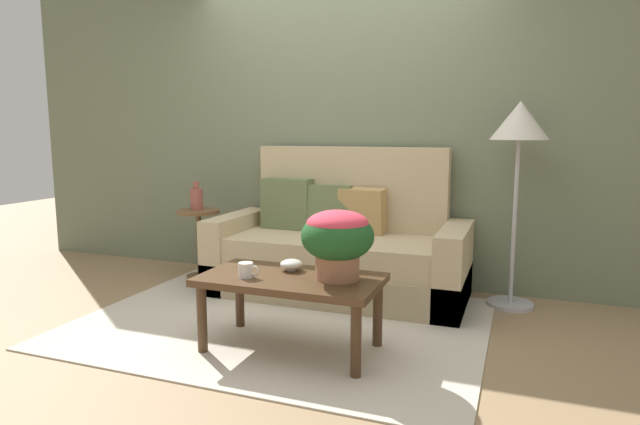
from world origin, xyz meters
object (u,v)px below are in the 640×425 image
at_px(couch, 339,250).
at_px(side_table, 199,231).
at_px(table_vase, 197,198).
at_px(snack_bowl, 291,264).
at_px(potted_plant, 338,237).
at_px(coffee_table, 291,286).
at_px(floor_lamp, 519,136).
at_px(coffee_mug, 246,270).

bearing_deg(couch, side_table, -179.32).
xyz_separation_m(side_table, table_vase, (-0.01, -0.01, 0.29)).
bearing_deg(snack_bowl, potted_plant, -13.74).
bearing_deg(side_table, coffee_table, -40.16).
bearing_deg(potted_plant, floor_lamp, 53.98).
bearing_deg(coffee_mug, table_vase, 132.45).
bearing_deg(potted_plant, couch, 108.20).
bearing_deg(potted_plant, table_vase, 146.08).
bearing_deg(snack_bowl, floor_lamp, 43.77).
bearing_deg(coffee_table, potted_plant, 9.24).
bearing_deg(coffee_table, side_table, 139.84).
relative_size(potted_plant, snack_bowl, 3.04).
relative_size(side_table, potted_plant, 1.46).
distance_m(coffee_table, coffee_mug, 0.27).
height_order(floor_lamp, table_vase, floor_lamp).
xyz_separation_m(coffee_table, potted_plant, (0.27, 0.04, 0.30)).
bearing_deg(snack_bowl, side_table, 141.92).
relative_size(floor_lamp, snack_bowl, 10.92).
bearing_deg(coffee_mug, potted_plant, 17.00).
bearing_deg(potted_plant, side_table, 145.80).
bearing_deg(floor_lamp, coffee_table, -132.27).
bearing_deg(floor_lamp, side_table, -176.91).
xyz_separation_m(side_table, floor_lamp, (2.57, 0.14, 0.83)).
height_order(coffee_mug, snack_bowl, coffee_mug).
distance_m(potted_plant, coffee_mug, 0.56).
xyz_separation_m(floor_lamp, table_vase, (-2.58, -0.14, -0.54)).
bearing_deg(coffee_table, couch, 95.06).
bearing_deg(table_vase, coffee_mug, -47.55).
bearing_deg(table_vase, floor_lamp, 3.20).
bearing_deg(couch, coffee_mug, -95.54).
relative_size(couch, potted_plant, 4.76).
distance_m(couch, coffee_mug, 1.30).
bearing_deg(table_vase, coffee_table, -39.84).
bearing_deg(coffee_mug, coffee_table, 25.34).
relative_size(coffee_table, snack_bowl, 7.67).
height_order(floor_lamp, potted_plant, floor_lamp).
relative_size(coffee_table, side_table, 1.72).
distance_m(side_table, coffee_mug, 1.72).
bearing_deg(potted_plant, snack_bowl, 166.26).
bearing_deg(coffee_table, floor_lamp, 47.73).
distance_m(floor_lamp, potted_plant, 1.65).
distance_m(coffee_table, snack_bowl, 0.16).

